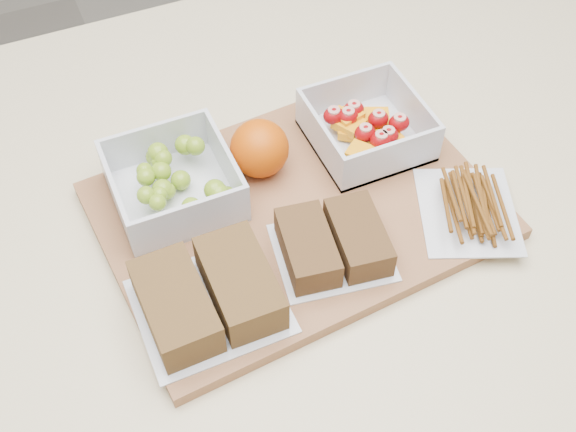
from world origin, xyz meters
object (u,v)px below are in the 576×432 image
at_px(fruit_container, 366,129).
at_px(sandwich_bag_center, 333,243).
at_px(cutting_board, 297,210).
at_px(orange, 260,148).
at_px(grape_container, 174,181).
at_px(sandwich_bag_left, 208,295).
at_px(pretzel_bag, 470,204).

height_order(fruit_container, sandwich_bag_center, fruit_container).
bearing_deg(cutting_board, fruit_container, 22.51).
bearing_deg(orange, cutting_board, -77.03).
height_order(grape_container, fruit_container, grape_container).
relative_size(orange, sandwich_bag_center, 0.50).
bearing_deg(sandwich_bag_left, cutting_board, 32.64).
relative_size(cutting_board, sandwich_bag_left, 2.90).
bearing_deg(fruit_container, sandwich_bag_left, -149.89).
xyz_separation_m(sandwich_bag_left, pretzel_bag, (0.30, 0.00, -0.01)).
xyz_separation_m(fruit_container, orange, (-0.13, 0.01, 0.01)).
relative_size(grape_container, sandwich_bag_left, 0.91).
distance_m(grape_container, orange, 0.10).
relative_size(grape_container, fruit_container, 1.03).
bearing_deg(sandwich_bag_left, orange, 52.68).
bearing_deg(fruit_container, orange, 176.07).
height_order(grape_container, sandwich_bag_center, grape_container).
distance_m(orange, pretzel_bag, 0.24).
xyz_separation_m(cutting_board, grape_container, (-0.12, 0.07, 0.03)).
bearing_deg(sandwich_bag_center, grape_container, 131.11).
bearing_deg(pretzel_bag, grape_container, 151.91).
bearing_deg(cutting_board, sandwich_bag_center, -88.46).
height_order(cutting_board, sandwich_bag_center, sandwich_bag_center).
relative_size(sandwich_bag_left, sandwich_bag_center, 1.08).
height_order(orange, pretzel_bag, orange).
xyz_separation_m(cutting_board, sandwich_bag_left, (-0.13, -0.08, 0.03)).
bearing_deg(cutting_board, sandwich_bag_left, -151.91).
bearing_deg(sandwich_bag_center, pretzel_bag, -3.31).
distance_m(sandwich_bag_left, pretzel_bag, 0.30).
xyz_separation_m(grape_container, pretzel_bag, (0.29, -0.15, -0.01)).
distance_m(cutting_board, pretzel_bag, 0.19).
bearing_deg(pretzel_bag, sandwich_bag_left, -179.71).
bearing_deg(grape_container, sandwich_bag_left, -95.55).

